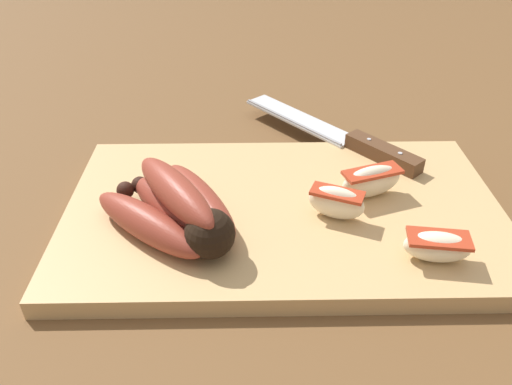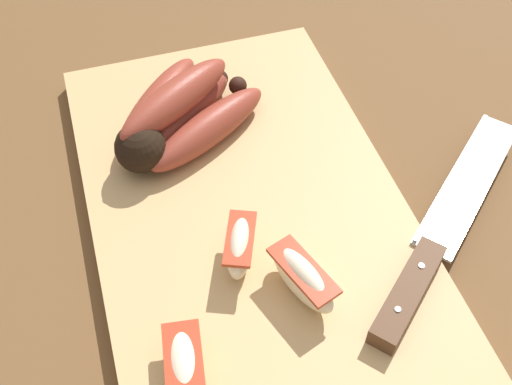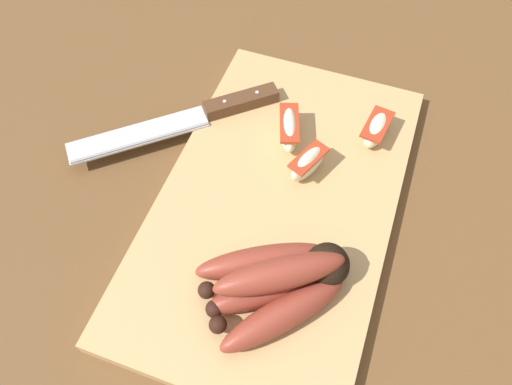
{
  "view_description": "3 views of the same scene",
  "coord_description": "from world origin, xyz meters",
  "px_view_note": "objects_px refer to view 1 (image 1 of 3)",
  "views": [
    {
      "loc": [
        0.05,
        0.44,
        0.33
      ],
      "look_at": [
        0.04,
        0.03,
        0.05
      ],
      "focal_mm": 35.44,
      "sensor_mm": 36.0,
      "label": 1
    },
    {
      "loc": [
        -0.31,
        0.11,
        0.45
      ],
      "look_at": [
        0.01,
        0.01,
        0.04
      ],
      "focal_mm": 44.13,
      "sensor_mm": 36.0,
      "label": 2
    },
    {
      "loc": [
        0.32,
        0.1,
        0.52
      ],
      "look_at": [
        0.03,
        -0.01,
        0.04
      ],
      "focal_mm": 35.18,
      "sensor_mm": 36.0,
      "label": 3
    }
  ],
  "objects_px": {
    "banana_bunch": "(178,209)",
    "chefs_knife": "(351,140)",
    "apple_wedge_far": "(437,246)",
    "apple_wedge_middle": "(336,202)",
    "apple_wedge_near": "(371,180)"
  },
  "relations": [
    {
      "from": "apple_wedge_near",
      "to": "apple_wedge_middle",
      "type": "bearing_deg",
      "value": 41.6
    },
    {
      "from": "banana_bunch",
      "to": "apple_wedge_middle",
      "type": "distance_m",
      "value": 0.16
    },
    {
      "from": "apple_wedge_middle",
      "to": "apple_wedge_near",
      "type": "bearing_deg",
      "value": -138.4
    },
    {
      "from": "banana_bunch",
      "to": "chefs_knife",
      "type": "xyz_separation_m",
      "value": [
        -0.2,
        -0.17,
        -0.02
      ]
    },
    {
      "from": "banana_bunch",
      "to": "apple_wedge_far",
      "type": "distance_m",
      "value": 0.24
    },
    {
      "from": "apple_wedge_near",
      "to": "apple_wedge_middle",
      "type": "distance_m",
      "value": 0.06
    },
    {
      "from": "apple_wedge_middle",
      "to": "apple_wedge_far",
      "type": "distance_m",
      "value": 0.1
    },
    {
      "from": "banana_bunch",
      "to": "apple_wedge_far",
      "type": "height_order",
      "value": "banana_bunch"
    },
    {
      "from": "apple_wedge_far",
      "to": "apple_wedge_middle",
      "type": "bearing_deg",
      "value": -38.39
    },
    {
      "from": "banana_bunch",
      "to": "apple_wedge_near",
      "type": "relative_size",
      "value": 2.31
    },
    {
      "from": "chefs_knife",
      "to": "apple_wedge_middle",
      "type": "relative_size",
      "value": 3.81
    },
    {
      "from": "chefs_knife",
      "to": "apple_wedge_middle",
      "type": "xyz_separation_m",
      "value": [
        0.04,
        0.15,
        0.01
      ]
    },
    {
      "from": "chefs_knife",
      "to": "apple_wedge_near",
      "type": "relative_size",
      "value": 3.21
    },
    {
      "from": "chefs_knife",
      "to": "apple_wedge_far",
      "type": "xyz_separation_m",
      "value": [
        -0.04,
        0.21,
        0.01
      ]
    },
    {
      "from": "banana_bunch",
      "to": "apple_wedge_middle",
      "type": "height_order",
      "value": "banana_bunch"
    }
  ]
}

